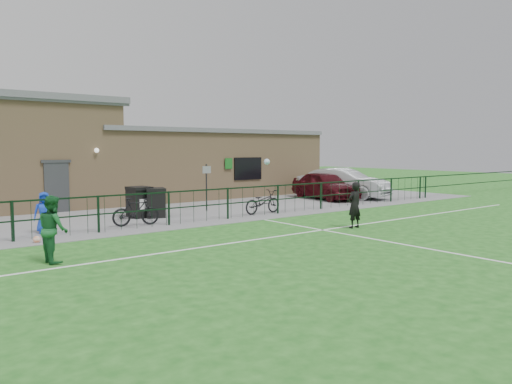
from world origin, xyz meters
TOP-DOWN VIEW (x-y plane):
  - ground at (0.00, 0.00)m, footprint 90.00×90.00m
  - paving_strip at (0.00, 13.50)m, footprint 34.00×13.00m
  - pitch_line_touch at (0.00, 7.80)m, footprint 28.00×0.10m
  - pitch_line_mid at (0.00, 4.00)m, footprint 28.00×0.10m
  - pitch_line_perp at (2.00, 0.00)m, footprint 0.10×16.00m
  - perimeter_fence at (0.00, 8.00)m, footprint 28.00×0.10m
  - wheelie_bin_left at (-1.47, 10.45)m, footprint 0.78×0.87m
  - wheelie_bin_right at (-0.98, 10.09)m, footprint 0.91×0.97m
  - sign_post at (1.68, 10.56)m, footprint 0.07×0.07m
  - car_maroon at (9.23, 10.86)m, footprint 2.32×4.49m
  - car_silver at (10.49, 10.70)m, footprint 3.09×5.16m
  - bicycle_d at (-2.47, 8.57)m, footprint 1.69×0.73m
  - bicycle_e at (2.98, 8.35)m, footprint 1.86×0.75m
  - spectator_child at (-5.39, 8.91)m, footprint 0.72×0.56m
  - goalkeeper_kick at (3.13, 3.76)m, footprint 1.70×3.37m
  - outfield_player at (-6.34, 4.66)m, footprint 0.62×0.79m
  - ball_ground at (-6.02, 7.41)m, footprint 0.21×0.21m
  - clubhouse at (-0.88, 16.50)m, footprint 24.25×5.40m

SIDE VIEW (x-z plane):
  - ground at x=0.00m, z-range 0.00..0.00m
  - pitch_line_touch at x=0.00m, z-range 0.00..0.01m
  - pitch_line_mid at x=0.00m, z-range 0.00..0.01m
  - pitch_line_perp at x=2.00m, z-range 0.00..0.01m
  - paving_strip at x=0.00m, z-range 0.00..0.02m
  - ball_ground at x=-6.02m, z-range 0.00..0.21m
  - bicycle_e at x=2.98m, z-range 0.02..0.98m
  - bicycle_d at x=-2.47m, z-range 0.02..1.00m
  - wheelie_bin_right at x=-0.98m, z-range 0.02..1.07m
  - wheelie_bin_left at x=-1.47m, z-range 0.02..1.12m
  - perimeter_fence at x=0.00m, z-range 0.00..1.20m
  - spectator_child at x=-5.39m, z-range 0.02..1.32m
  - car_maroon at x=9.23m, z-range 0.02..1.48m
  - outfield_player at x=-6.34m, z-range 0.00..1.59m
  - car_silver at x=10.49m, z-range 0.02..1.62m
  - goalkeeper_kick at x=3.13m, z-range -0.33..1.98m
  - sign_post at x=1.68m, z-range 0.02..2.02m
  - clubhouse at x=-0.88m, z-range -0.26..4.70m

